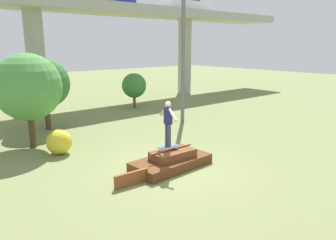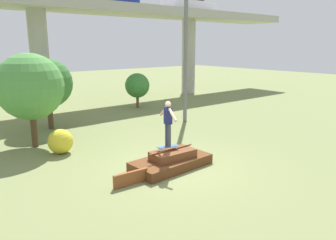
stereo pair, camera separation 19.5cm
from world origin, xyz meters
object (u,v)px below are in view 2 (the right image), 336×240
object	(u,v)px
utility_pole	(186,40)
tree_behind_right	(48,83)
skateboard	(168,147)
tree_mid_back	(137,86)
skater	(168,121)
car_on_overpass_mid	(189,4)
tree_behind_left	(30,87)
bush_yellow_flowering	(60,141)

from	to	relation	value
utility_pole	tree_behind_right	bearing A→B (deg)	153.76
skateboard	tree_mid_back	size ratio (longest dim) A/B	0.34
skater	car_on_overpass_mid	distance (m)	18.60
car_on_overpass_mid	tree_behind_left	size ratio (longest dim) A/B	1.23
tree_behind_left	tree_behind_right	xyz separation A→B (m)	(1.54, 2.48, -0.20)
tree_behind_left	tree_behind_right	size ratio (longest dim) A/B	1.10
car_on_overpass_mid	bush_yellow_flowering	distance (m)	18.45
skateboard	tree_behind_right	xyz separation A→B (m)	(-1.17, 7.64, 1.50)
skater	utility_pole	world-z (taller)	utility_pole
skateboard	tree_behind_right	bearing A→B (deg)	98.67
skater	utility_pole	size ratio (longest dim) A/B	0.18
utility_pole	skateboard	bearing A→B (deg)	-136.73
tree_behind_right	tree_mid_back	size ratio (longest dim) A/B	1.52
skater	car_on_overpass_mid	size ratio (longest dim) A/B	0.33
skater	tree_behind_left	world-z (taller)	tree_behind_left
utility_pole	tree_behind_left	distance (m)	7.87
skater	utility_pole	distance (m)	7.27
tree_behind_right	skateboard	bearing A→B (deg)	-81.33
tree_behind_left	tree_mid_back	world-z (taller)	tree_behind_left
skater	tree_behind_left	xyz separation A→B (m)	(-2.70, 5.17, 0.82)
tree_mid_back	bush_yellow_flowering	distance (m)	9.50
car_on_overpass_mid	utility_pole	xyz separation A→B (m)	(-7.50, -7.99, -2.98)
tree_behind_left	tree_mid_back	distance (m)	9.09
car_on_overpass_mid	tree_behind_right	world-z (taller)	car_on_overpass_mid
skater	tree_mid_back	world-z (taller)	skater
utility_pole	tree_behind_right	distance (m)	7.09
utility_pole	tree_mid_back	xyz separation A→B (m)	(0.27, 4.91, -2.82)
skater	tree_mid_back	size ratio (longest dim) A/B	0.67
bush_yellow_flowering	tree_behind_left	bearing A→B (deg)	108.18
skateboard	tree_mid_back	world-z (taller)	tree_mid_back
skateboard	skater	size ratio (longest dim) A/B	0.51
skateboard	bush_yellow_flowering	bearing A→B (deg)	121.03
tree_behind_left	skateboard	bearing A→B (deg)	-62.36
tree_behind_left	car_on_overpass_mid	bearing A→B (deg)	26.26
car_on_overpass_mid	tree_behind_left	xyz separation A→B (m)	(-15.13, -7.46, -4.83)
utility_pole	tree_mid_back	size ratio (longest dim) A/B	3.69
tree_mid_back	bush_yellow_flowering	world-z (taller)	tree_mid_back
car_on_overpass_mid	utility_pole	world-z (taller)	utility_pole
car_on_overpass_mid	utility_pole	size ratio (longest dim) A/B	0.55
utility_pole	tree_behind_left	xyz separation A→B (m)	(-7.63, 0.53, -1.84)
tree_behind_left	tree_behind_right	distance (m)	2.92
tree_behind_right	bush_yellow_flowering	world-z (taller)	tree_behind_right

